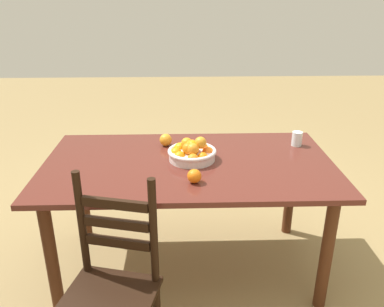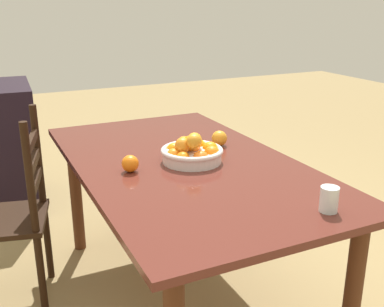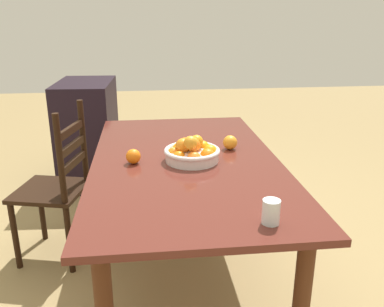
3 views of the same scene
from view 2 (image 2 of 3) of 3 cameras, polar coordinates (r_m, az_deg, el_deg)
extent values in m
plane|color=#957C4D|center=(2.50, -0.87, -17.40)|extent=(12.00, 12.00, 0.00)
cube|color=#57251D|center=(2.15, -0.96, -1.34)|extent=(1.70, 0.96, 0.03)
cylinder|color=#4D2614|center=(1.97, 19.19, -16.70)|extent=(0.07, 0.07, 0.72)
cylinder|color=#4D2614|center=(3.06, -0.31, -2.66)|extent=(0.07, 0.07, 0.72)
cylinder|color=#4D2614|center=(2.85, -14.15, -4.92)|extent=(0.07, 0.07, 0.72)
cube|color=black|center=(2.44, -22.24, -7.66)|extent=(0.47, 0.47, 0.03)
cylinder|color=black|center=(2.66, -17.41, -10.38)|extent=(0.04, 0.04, 0.43)
cylinder|color=black|center=(2.37, -18.12, -14.26)|extent=(0.04, 0.04, 0.43)
cylinder|color=black|center=(2.47, -18.52, -0.12)|extent=(0.04, 0.04, 0.52)
cylinder|color=black|center=(2.15, -19.43, -2.93)|extent=(0.04, 0.04, 0.52)
cube|color=black|center=(2.33, -18.74, -3.25)|extent=(0.30, 0.09, 0.04)
cube|color=black|center=(2.30, -18.99, -0.96)|extent=(0.30, 0.09, 0.04)
cube|color=black|center=(2.27, -19.25, 1.39)|extent=(0.30, 0.09, 0.04)
cube|color=black|center=(3.57, -22.41, 0.64)|extent=(0.72, 0.50, 0.91)
cylinder|color=silver|center=(2.13, 0.00, -0.32)|extent=(0.27, 0.27, 0.05)
torus|color=silver|center=(2.12, 0.00, 0.38)|extent=(0.29, 0.29, 0.02)
sphere|color=orange|center=(2.21, -1.12, 0.78)|extent=(0.07, 0.07, 0.07)
sphere|color=orange|center=(2.16, -2.27, 0.43)|extent=(0.07, 0.07, 0.07)
sphere|color=orange|center=(2.09, -2.30, -0.28)|extent=(0.07, 0.07, 0.07)
sphere|color=orange|center=(2.05, -1.12, -0.67)|extent=(0.06, 0.06, 0.06)
sphere|color=orange|center=(2.04, 1.10, -0.64)|extent=(0.07, 0.07, 0.07)
sphere|color=orange|center=(2.10, 2.47, -0.08)|extent=(0.08, 0.08, 0.08)
sphere|color=orange|center=(2.16, 2.27, 0.47)|extent=(0.08, 0.08, 0.08)
sphere|color=orange|center=(2.21, 0.71, 0.88)|extent=(0.08, 0.08, 0.08)
sphere|color=orange|center=(2.06, 0.26, 1.51)|extent=(0.07, 0.07, 0.07)
sphere|color=orange|center=(2.12, -0.83, 1.15)|extent=(0.07, 0.07, 0.07)
sphere|color=orange|center=(2.15, 0.31, 1.69)|extent=(0.07, 0.07, 0.07)
sphere|color=orange|center=(2.11, 0.03, 1.36)|extent=(0.07, 0.07, 0.07)
sphere|color=orange|center=(2.09, -1.15, 1.00)|extent=(0.07, 0.07, 0.07)
sphere|color=orange|center=(2.12, 0.10, 1.20)|extent=(0.08, 0.08, 0.08)
sphere|color=orange|center=(2.10, -0.29, 1.33)|extent=(0.07, 0.07, 0.07)
sphere|color=orange|center=(2.02, -7.65, -1.25)|extent=(0.08, 0.08, 0.08)
sphere|color=orange|center=(2.37, 3.40, 1.89)|extent=(0.08, 0.08, 0.08)
cylinder|color=silver|center=(1.70, 16.59, -5.45)|extent=(0.07, 0.07, 0.09)
camera|label=1|loc=(2.29, -62.57, 14.75)|focal=36.89mm
camera|label=3|loc=(0.66, 79.27, 5.61)|focal=38.39mm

